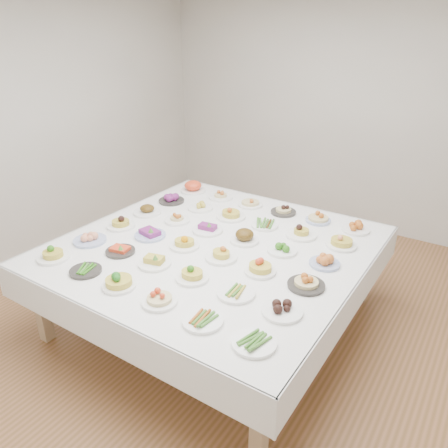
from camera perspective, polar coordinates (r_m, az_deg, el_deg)
The scene contains 38 objects.
room_envelope at distance 3.41m, azimuth 1.77°, elevation 14.48°, with size 5.02×5.02×2.81m.
display_table at distance 3.70m, azimuth -1.28°, elevation -3.51°, with size 2.42×2.42×0.75m.
dish_0 at distance 3.67m, azimuth -21.49°, elevation -3.37°, with size 0.25×0.25×0.14m.
dish_1 at distance 3.42m, azimuth -17.65°, elevation -5.68°, with size 0.23×0.23×0.06m.
dish_2 at distance 3.15m, azimuth -13.63°, elevation -6.87°, with size 0.24×0.24×0.15m.
dish_3 at distance 2.93m, azimuth -8.47°, elevation -9.11°, with size 0.23×0.23×0.14m.
dish_4 at distance 2.76m, azimuth -2.81°, elevation -12.26°, with size 0.25×0.25×0.06m.
dish_5 at distance 2.60m, azimuth 3.96°, elevation -14.98°, with size 0.26×0.26×0.06m.
dish_6 at distance 3.86m, azimuth -17.17°, elevation -1.58°, with size 0.27×0.27×0.11m.
dish_7 at distance 3.61m, azimuth -13.43°, elevation -3.08°, with size 0.23×0.23×0.10m.
dish_8 at distance 3.39m, azimuth -9.10°, elevation -4.58°, with size 0.25×0.25×0.11m.
dish_9 at distance 3.17m, azimuth -4.20°, elevation -6.24°, with size 0.24×0.24×0.13m.
dish_10 at distance 3.01m, azimuth 1.58°, elevation -8.76°, with size 0.26×0.26×0.06m.
dish_11 at distance 2.85m, azimuth 7.62°, elevation -10.81°, with size 0.26×0.26×0.10m.
dish_12 at distance 4.06m, azimuth -13.38°, elevation 0.50°, with size 0.26×0.25×0.15m.
dish_13 at distance 3.83m, azimuth -9.67°, elevation -0.92°, with size 0.27×0.27×0.12m.
dish_14 at distance 3.61m, azimuth -5.21°, elevation -2.07°, with size 0.25×0.24×0.14m.
dish_15 at distance 3.42m, azimuth -0.37°, elevation -3.76°, with size 0.25×0.25×0.13m.
dish_16 at distance 3.25m, azimuth 4.77°, elevation -5.32°, with size 0.23×0.23×0.14m.
dish_17 at distance 3.12m, azimuth 10.75°, elevation -6.98°, with size 0.26×0.26×0.15m.
dish_18 at distance 4.30m, azimuth -10.01°, elevation 2.08°, with size 0.27×0.27×0.13m.
dish_19 at distance 4.09m, azimuth -6.18°, elevation 0.99°, with size 0.24×0.24×0.12m.
dish_20 at distance 3.88m, azimuth -2.16°, elevation -0.36°, with size 0.27×0.27×0.11m.
dish_21 at distance 3.69m, azimuth 2.70°, elevation -1.40°, with size 0.25×0.25×0.14m.
dish_22 at distance 3.56m, azimuth 7.61°, elevation -3.03°, with size 0.24×0.24×0.10m.
dish_23 at distance 3.43m, azimuth 13.04°, elevation -4.54°, with size 0.23×0.23×0.11m.
dish_24 at distance 4.56m, azimuth -6.90°, elevation 3.50°, with size 0.26×0.26×0.12m.
dish_25 at distance 4.35m, azimuth -3.11°, elevation 2.44°, with size 0.25×0.25×0.10m.
dish_26 at distance 4.13m, azimuth 0.92°, elevation 1.87°, with size 0.31×0.30×0.17m.
dish_27 at distance 3.99m, azimuth 5.33°, elevation 0.00°, with size 0.27×0.25×0.06m.
dish_28 at distance 3.84m, azimuth 10.09°, elevation -0.69°, with size 0.27×0.27×0.14m.
dish_29 at distance 3.73m, azimuth 15.14°, elevation -1.93°, with size 0.25×0.25×0.14m.
dish_30 at distance 4.81m, azimuth -4.08°, elevation 5.14°, with size 0.29×0.29×0.17m.
dish_31 at distance 4.62m, azimuth -0.45°, elevation 4.02°, with size 0.25×0.25×0.13m.
dish_32 at distance 4.43m, azimuth 3.47°, elevation 3.17°, with size 0.24×0.24×0.14m.
dish_33 at distance 4.28m, azimuth 7.79°, elevation 2.09°, with size 0.24×0.24×0.12m.
dish_34 at distance 4.15m, azimuth 12.24°, elevation 1.11°, with size 0.23×0.23×0.13m.
dish_35 at distance 4.05m, azimuth 16.84°, elevation -0.25°, with size 0.25×0.25×0.11m.
Camera 1 is at (1.76, -2.86, 2.43)m, focal length 35.00 mm.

